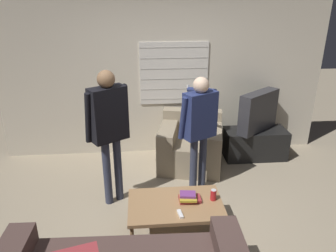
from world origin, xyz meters
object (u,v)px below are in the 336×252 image
Objects in this scene: coffee_table at (176,206)px; soda_can at (213,195)px; tv at (258,111)px; spare_remote at (180,214)px; book_stack at (189,198)px; armchair_beige at (191,145)px; person_right_standing at (199,121)px; person_left_standing at (109,122)px.

soda_can reaches higher than coffee_table.
spare_remote is (-1.48, -1.97, -0.37)m from tv.
spare_remote is at bearing -149.39° from soda_can.
book_stack is at bearing 179.71° from soda_can.
armchair_beige reaches higher than soda_can.
armchair_beige is 0.69× the size of person_right_standing.
book_stack is (0.88, -0.71, -0.65)m from person_left_standing.
person_left_standing is at bearing -12.90° from tv.
coffee_table is 0.64× the size of person_right_standing.
person_right_standing reaches higher than tv.
coffee_table is 1.27m from person_left_standing.
spare_remote is at bearing 15.49° from tv.
person_left_standing reaches higher than book_stack.
book_stack reaches higher than coffee_table.
book_stack is at bearing 12.73° from coffee_table.
spare_remote is (-0.39, -1.82, 0.10)m from armchair_beige.
person_left_standing is 13.79× the size of soda_can.
person_right_standing is 6.57× the size of book_stack.
book_stack is at bearing 14.42° from tv.
armchair_beige is 4.54× the size of book_stack.
tv is 0.43× the size of person_left_standing.
spare_remote is at bearing -136.76° from person_right_standing.
person_right_standing is (0.40, 0.90, 0.63)m from coffee_table.
book_stack is 0.27m from spare_remote.
coffee_table is 0.21m from spare_remote.
tv is at bearing 10.05° from person_right_standing.
person_right_standing is at bearing 0.50° from tv.
book_stack is (-1.35, -1.74, -0.34)m from tv.
armchair_beige is 1.86m from spare_remote.
tv reaches higher than armchair_beige.
person_right_standing is (1.13, 0.16, -0.10)m from person_left_standing.
tv is at bearing 58.08° from soda_can.
soda_can is at bearing -63.98° from person_left_standing.
tv is 5.96× the size of soda_can.
coffee_table is at bearing -77.75° from person_left_standing.
coffee_table is 1.17m from person_right_standing.
person_left_standing is at bearing 50.06° from armchair_beige.
book_stack is 0.27m from soda_can.
coffee_table is (-0.41, -1.61, 0.05)m from armchair_beige.
book_stack is 1.80× the size of spare_remote.
tv is at bearing 44.50° from spare_remote.
person_left_standing reaches higher than armchair_beige.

